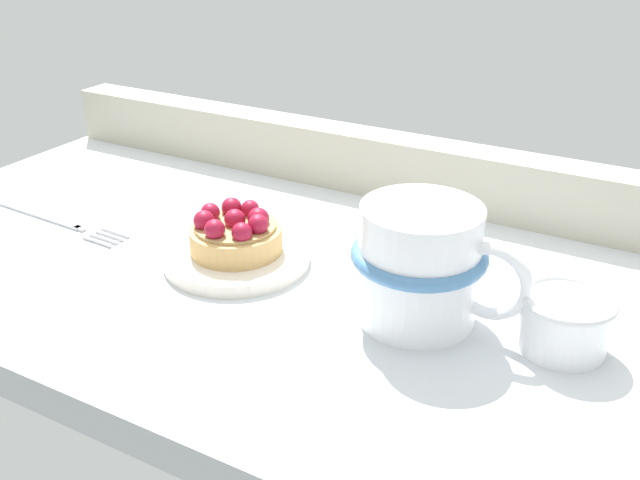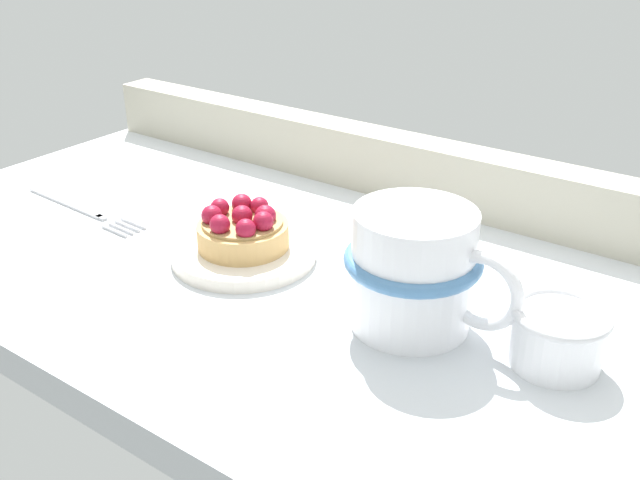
% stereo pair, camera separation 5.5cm
% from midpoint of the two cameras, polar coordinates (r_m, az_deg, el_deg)
% --- Properties ---
extents(ground_plane, '(0.82, 0.42, 0.03)m').
position_cam_midpoint_polar(ground_plane, '(0.61, 0.27, -3.33)').
color(ground_plane, silver).
extents(window_rail_back, '(0.80, 0.04, 0.06)m').
position_cam_midpoint_polar(window_rail_back, '(0.74, 8.86, 5.82)').
color(window_rail_back, '#B2AD99').
rests_on(window_rail_back, ground_plane).
extents(dessert_plate, '(0.13, 0.13, 0.01)m').
position_cam_midpoint_polar(dessert_plate, '(0.61, -3.59, -1.04)').
color(dessert_plate, silver).
rests_on(dessert_plate, ground_plane).
extents(raspberry_tart, '(0.08, 0.08, 0.04)m').
position_cam_midpoint_polar(raspberry_tart, '(0.60, -3.65, 0.82)').
color(raspberry_tart, tan).
rests_on(raspberry_tart, dessert_plate).
extents(coffee_mug, '(0.13, 0.10, 0.09)m').
position_cam_midpoint_polar(coffee_mug, '(0.51, 10.73, -2.38)').
color(coffee_mug, white).
rests_on(coffee_mug, ground_plane).
extents(dessert_fork, '(0.17, 0.03, 0.01)m').
position_cam_midpoint_polar(dessert_fork, '(0.73, -16.57, 2.39)').
color(dessert_fork, '#B7B7BC').
rests_on(dessert_fork, ground_plane).
extents(sugar_bowl, '(0.07, 0.07, 0.04)m').
position_cam_midpoint_polar(sugar_bowl, '(0.51, 21.60, -7.24)').
color(sugar_bowl, white).
rests_on(sugar_bowl, ground_plane).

